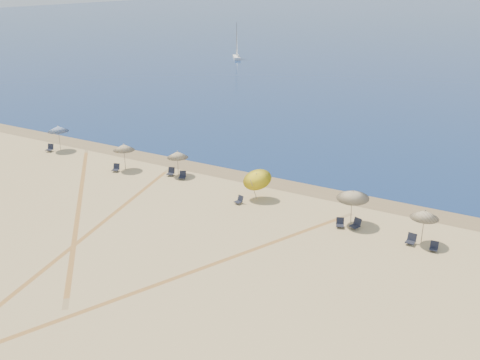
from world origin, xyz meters
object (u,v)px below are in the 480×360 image
object	(u,v)px
umbrella_1	(124,147)
chair_2	(171,172)
chair_6	(356,224)
chair_8	(434,247)
umbrella_2	(177,155)
sailboat_0	(237,48)
chair_1	(116,168)
umbrella_3	(256,177)
umbrella_5	(425,214)
umbrella_4	(353,195)
chair_3	(182,176)
umbrella_0	(58,129)
chair_0	(50,148)
chair_7	(411,240)
chair_4	(239,200)
chair_5	(340,223)

from	to	relation	value
umbrella_1	chair_2	world-z (taller)	umbrella_1
chair_6	chair_8	size ratio (longest dim) A/B	1.36
umbrella_2	sailboat_0	xyz separation A→B (m)	(-31.58, 64.69, 0.34)
umbrella_1	chair_1	bearing A→B (deg)	-115.46
umbrella_3	umbrella_5	distance (m)	13.28
umbrella_5	umbrella_4	bearing A→B (deg)	174.40
chair_2	sailboat_0	world-z (taller)	sailboat_0
umbrella_4	chair_1	bearing A→B (deg)	-179.80
chair_3	sailboat_0	bearing A→B (deg)	94.13
umbrella_1	chair_2	xyz separation A→B (m)	(4.63, 0.83, -1.83)
umbrella_0	umbrella_4	world-z (taller)	umbrella_4
chair_0	chair_7	world-z (taller)	chair_0
umbrella_5	umbrella_0	bearing A→B (deg)	176.27
chair_7	sailboat_0	distance (m)	85.94
chair_1	chair_4	bearing A→B (deg)	-22.17
umbrella_4	chair_4	distance (m)	9.11
umbrella_1	umbrella_2	world-z (taller)	umbrella_1
chair_0	umbrella_4	bearing A→B (deg)	-19.84
chair_2	chair_7	size ratio (longest dim) A/B	1.13
chair_5	umbrella_3	bearing A→B (deg)	146.91
umbrella_1	sailboat_0	xyz separation A→B (m)	(-26.42, 65.89, 0.14)
umbrella_3	umbrella_0	bearing A→B (deg)	176.89
chair_8	chair_0	bearing A→B (deg)	171.27
chair_8	chair_6	bearing A→B (deg)	167.94
umbrella_4	chair_4	world-z (taller)	umbrella_4
umbrella_3	chair_0	xyz separation A→B (m)	(-24.23, 0.48, -1.53)
sailboat_0	chair_2	bearing A→B (deg)	-99.63
umbrella_1	chair_4	xyz separation A→B (m)	(13.15, -1.62, -1.87)
chair_4	chair_5	world-z (taller)	chair_5
chair_5	chair_3	bearing A→B (deg)	149.93
umbrella_5	chair_4	xyz separation A→B (m)	(-13.95, -0.37, -1.82)
chair_5	chair_7	world-z (taller)	chair_7
chair_6	umbrella_3	bearing A→B (deg)	-167.16
chair_3	chair_8	world-z (taller)	chair_3
chair_5	umbrella_4	bearing A→B (deg)	40.42
umbrella_1	umbrella_2	bearing A→B (deg)	13.09
umbrella_2	umbrella_4	world-z (taller)	umbrella_4
chair_3	chair_5	size ratio (longest dim) A/B	1.06
chair_3	chair_0	bearing A→B (deg)	158.58
umbrella_2	umbrella_5	size ratio (longest dim) A/B	0.94
umbrella_4	chair_1	size ratio (longest dim) A/B	3.22
chair_5	chair_7	xyz separation A→B (m)	(5.03, -0.10, 0.02)
chair_3	umbrella_3	bearing A→B (deg)	-27.69
umbrella_3	chair_0	size ratio (longest dim) A/B	3.04
umbrella_0	chair_0	distance (m)	2.19
chair_1	chair_8	world-z (taller)	chair_1
chair_4	umbrella_3	bearing A→B (deg)	78.79
umbrella_4	chair_6	bearing A→B (deg)	-45.55
chair_1	umbrella_3	bearing A→B (deg)	-16.04
umbrella_2	sailboat_0	bearing A→B (deg)	116.02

